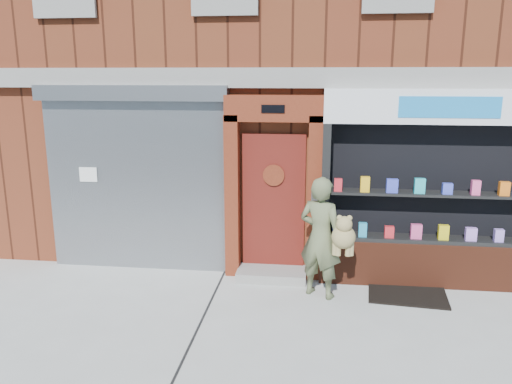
# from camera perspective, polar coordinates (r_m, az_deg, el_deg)

# --- Properties ---
(ground) EXTENTS (80.00, 80.00, 0.00)m
(ground) POSITION_cam_1_polar(r_m,az_deg,el_deg) (6.59, 7.19, -15.85)
(ground) COLOR #9E9E99
(ground) RESTS_ON ground
(building) EXTENTS (12.00, 8.16, 8.00)m
(building) POSITION_cam_1_polar(r_m,az_deg,el_deg) (11.79, 7.69, 17.03)
(building) COLOR #602716
(building) RESTS_ON ground
(shutter_bay) EXTENTS (3.10, 0.30, 3.04)m
(shutter_bay) POSITION_cam_1_polar(r_m,az_deg,el_deg) (8.35, -13.56, 2.70)
(shutter_bay) COLOR gray
(shutter_bay) RESTS_ON ground
(red_door_bay) EXTENTS (1.52, 0.58, 2.90)m
(red_door_bay) POSITION_cam_1_polar(r_m,az_deg,el_deg) (7.84, 1.98, 0.45)
(red_door_bay) COLOR #5C1F0F
(red_door_bay) RESTS_ON ground
(pharmacy_bay) EXTENTS (3.50, 0.41, 3.00)m
(pharmacy_bay) POSITION_cam_1_polar(r_m,az_deg,el_deg) (8.01, 20.04, -0.71)
(pharmacy_bay) COLOR #5A2515
(pharmacy_bay) RESTS_ON ground
(woman) EXTENTS (0.87, 0.68, 1.80)m
(woman) POSITION_cam_1_polar(r_m,az_deg,el_deg) (7.28, 7.64, -5.15)
(woman) COLOR #5D6542
(woman) RESTS_ON ground
(doormat) EXTENTS (1.20, 0.89, 0.03)m
(doormat) POSITION_cam_1_polar(r_m,az_deg,el_deg) (7.88, 16.90, -11.15)
(doormat) COLOR black
(doormat) RESTS_ON ground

